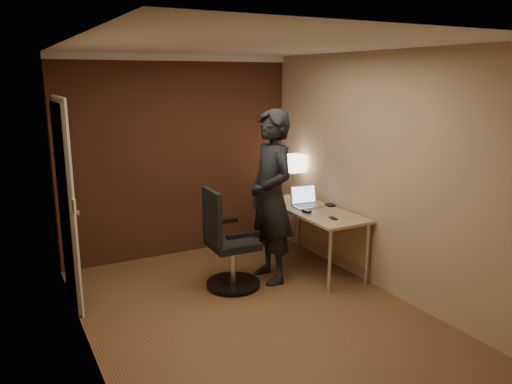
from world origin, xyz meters
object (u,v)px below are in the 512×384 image
at_px(laptop, 305,200).
at_px(phone, 333,218).
at_px(desk_lamp, 295,164).
at_px(office_chair, 227,246).
at_px(person, 271,197).
at_px(mouse, 307,211).
at_px(wallet, 330,205).
at_px(desk, 318,218).

height_order(laptop, phone, laptop).
distance_m(desk_lamp, laptop, 0.63).
xyz_separation_m(office_chair, person, (0.54, -0.00, 0.48)).
height_order(mouse, person, person).
bearing_deg(wallet, desk_lamp, 97.43).
distance_m(desk, mouse, 0.30).
bearing_deg(phone, office_chair, 169.71).
relative_size(mouse, office_chair, 0.09).
xyz_separation_m(desk, wallet, (0.18, 0.00, 0.14)).
xyz_separation_m(laptop, office_chair, (-1.15, -0.23, -0.32)).
distance_m(mouse, wallet, 0.43).
xyz_separation_m(phone, wallet, (0.30, 0.46, 0.01)).
relative_size(laptop, mouse, 3.55).
relative_size(desk, mouse, 15.00).
xyz_separation_m(desk, office_chair, (-1.21, -0.07, -0.13)).
distance_m(wallet, office_chair, 1.42).
bearing_deg(mouse, person, 164.08).
bearing_deg(mouse, desk, 16.34).
distance_m(desk_lamp, person, 1.08).
xyz_separation_m(desk_lamp, office_chair, (-1.31, -0.73, -0.67)).
bearing_deg(mouse, wallet, 6.09).
relative_size(phone, person, 0.06).
height_order(desk_lamp, mouse, desk_lamp).
bearing_deg(person, office_chair, -88.08).
bearing_deg(office_chair, person, -0.28).
distance_m(desk, desk_lamp, 0.86).
xyz_separation_m(desk_lamp, wallet, (0.09, -0.66, -0.41)).
distance_m(laptop, phone, 0.63).
bearing_deg(phone, desk_lamp, 88.76).
bearing_deg(office_chair, phone, -19.66).
xyz_separation_m(wallet, office_chair, (-1.39, -0.07, -0.26)).
bearing_deg(laptop, mouse, -121.05).
relative_size(laptop, office_chair, 0.33).
xyz_separation_m(mouse, phone, (0.12, -0.34, -0.01)).
height_order(desk, office_chair, office_chair).
relative_size(mouse, phone, 0.87).
bearing_deg(desk, mouse, -153.78).
bearing_deg(desk_lamp, wallet, -82.57).
height_order(mouse, wallet, mouse).
relative_size(office_chair, person, 0.57).
bearing_deg(desk, wallet, 0.57).
distance_m(mouse, phone, 0.36).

